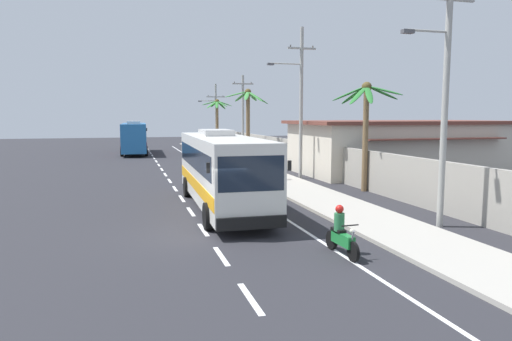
% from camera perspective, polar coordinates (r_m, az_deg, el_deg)
% --- Properties ---
extents(ground_plane, '(160.00, 160.00, 0.00)m').
position_cam_1_polar(ground_plane, '(17.10, -6.13, -7.76)').
color(ground_plane, '#28282D').
extents(sidewalk_kerb, '(3.20, 90.00, 0.14)m').
position_cam_1_polar(sidewalk_kerb, '(28.31, 4.14, -1.83)').
color(sidewalk_kerb, '#A8A399').
rests_on(sidewalk_kerb, ground).
extents(lane_markings, '(3.76, 71.00, 0.01)m').
position_cam_1_polar(lane_markings, '(31.78, -6.74, -1.04)').
color(lane_markings, white).
rests_on(lane_markings, ground).
extents(boundary_wall, '(0.24, 60.00, 2.31)m').
position_cam_1_polar(boundary_wall, '(33.27, 7.99, 1.28)').
color(boundary_wall, '#9E998E').
rests_on(boundary_wall, ground).
extents(coach_bus_foreground, '(3.12, 11.72, 3.60)m').
position_cam_1_polar(coach_bus_foreground, '(21.55, -4.26, 0.33)').
color(coach_bus_foreground, silver).
rests_on(coach_bus_foreground, ground).
extents(coach_bus_far_lane, '(3.24, 11.84, 3.70)m').
position_cam_1_polar(coach_bus_far_lane, '(54.52, -14.70, 4.03)').
color(coach_bus_far_lane, '#2366A8').
rests_on(coach_bus_far_lane, ground).
extents(motorcycle_beside_bus, '(0.56, 1.96, 1.54)m').
position_cam_1_polar(motorcycle_beside_bus, '(30.26, -2.79, -0.19)').
color(motorcycle_beside_bus, black).
rests_on(motorcycle_beside_bus, ground).
extents(motorcycle_trailing, '(0.56, 1.96, 1.54)m').
position_cam_1_polar(motorcycle_trailing, '(14.65, 10.40, -7.74)').
color(motorcycle_trailing, black).
rests_on(motorcycle_trailing, ground).
extents(pedestrian_near_kerb, '(0.36, 0.36, 1.69)m').
position_cam_1_polar(pedestrian_near_kerb, '(30.18, 2.46, 0.53)').
color(pedestrian_near_kerb, '#75388E').
rests_on(pedestrian_near_kerb, sidewalk_kerb).
extents(pedestrian_midwalk, '(0.36, 0.36, 1.66)m').
position_cam_1_polar(pedestrian_midwalk, '(37.78, 0.52, 1.76)').
color(pedestrian_midwalk, '#75388E').
rests_on(pedestrian_midwalk, sidewalk_kerb).
extents(pedestrian_far_walk, '(0.36, 0.36, 1.78)m').
position_cam_1_polar(pedestrian_far_walk, '(35.18, 0.30, 1.51)').
color(pedestrian_far_walk, red).
rests_on(pedestrian_far_walk, sidewalk_kerb).
extents(utility_pole_nearest, '(2.97, 0.24, 10.28)m').
position_cam_1_polar(utility_pole_nearest, '(18.99, 22.12, 9.66)').
color(utility_pole_nearest, '#9E9E99').
rests_on(utility_pole_nearest, ground).
extents(utility_pole_mid, '(3.40, 0.24, 10.13)m').
position_cam_1_polar(utility_pole_mid, '(31.87, 5.42, 8.67)').
color(utility_pole_mid, '#9E9E99').
rests_on(utility_pole_mid, ground).
extents(utility_pole_far, '(2.11, 0.24, 8.20)m').
position_cam_1_polar(utility_pole_far, '(45.79, -1.61, 6.76)').
color(utility_pole_far, '#9E9E99').
rests_on(utility_pole_far, ground).
extents(utility_pole_distant, '(3.44, 0.24, 8.31)m').
position_cam_1_polar(utility_pole_distant, '(60.15, -5.02, 6.84)').
color(utility_pole_distant, '#9E9E99').
rests_on(utility_pole_distant, ground).
extents(palm_nearest, '(3.66, 3.52, 6.29)m').
position_cam_1_polar(palm_nearest, '(56.56, -4.79, 6.88)').
color(palm_nearest, brown).
rests_on(palm_nearest, ground).
extents(palm_second, '(3.97, 3.87, 6.61)m').
position_cam_1_polar(palm_second, '(40.73, -0.97, 7.17)').
color(palm_second, brown).
rests_on(palm_second, ground).
extents(palm_third, '(3.66, 3.55, 6.15)m').
position_cam_1_polar(palm_third, '(26.91, 13.33, 6.95)').
color(palm_third, brown).
rests_on(palm_third, ground).
extents(roadside_building, '(15.78, 9.22, 3.91)m').
position_cam_1_polar(roadside_building, '(36.67, 17.12, 2.82)').
color(roadside_building, beige).
rests_on(roadside_building, ground).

